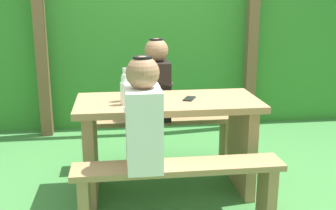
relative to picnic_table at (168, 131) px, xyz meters
The scene contains 13 objects.
ground_plane 0.52m from the picnic_table, ahead, with size 12.00×12.00×0.00m, color #3D7B3C.
hedge_backdrop 2.19m from the picnic_table, 90.00° to the left, with size 6.40×0.81×1.66m, color #34812D.
pergola_post_left 2.08m from the picnic_table, 126.67° to the left, with size 0.12×0.12×2.26m, color brown.
pergola_post_right 2.08m from the picnic_table, 53.33° to the left, with size 0.12×0.12×2.26m, color brown.
picnic_table is the anchor object (origin of this frame).
bench_near 0.57m from the picnic_table, 90.00° to the right, with size 1.40×0.24×0.47m.
bench_far 0.57m from the picnic_table, 90.00° to the left, with size 1.40×0.24×0.47m.
person_white_shirt 0.64m from the picnic_table, 112.94° to the right, with size 0.25×0.35×0.72m.
person_black_coat 0.60m from the picnic_table, 93.41° to the left, with size 0.25×0.35×0.72m.
drinking_glass 0.33m from the picnic_table, 158.25° to the right, with size 0.07×0.07×0.10m, color silver.
bottle_left 0.48m from the picnic_table, behind, with size 0.06×0.06×0.25m.
bottle_right 0.49m from the picnic_table, 161.67° to the right, with size 0.06×0.06×0.22m.
cell_phone 0.30m from the picnic_table, ahead, with size 0.07×0.14×0.01m, color black.
Camera 1 is at (-0.39, -3.01, 1.53)m, focal length 43.80 mm.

